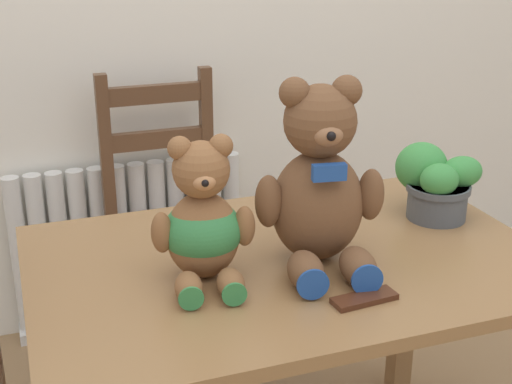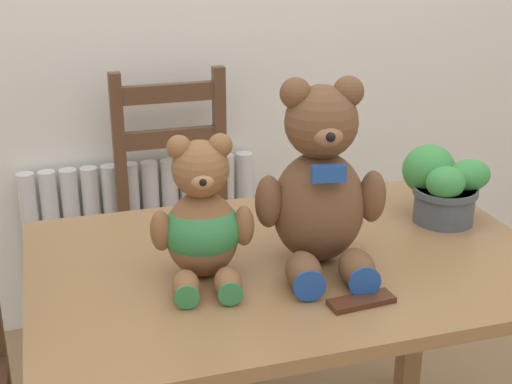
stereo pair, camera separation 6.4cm
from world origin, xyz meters
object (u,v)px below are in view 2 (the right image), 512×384
teddy_bear_left (202,222)px  potted_plant (442,185)px  wooden_chair_behind (182,227)px  teddy_bear_right (321,187)px  chocolate_bar (361,301)px

teddy_bear_left → potted_plant: (0.63, 0.13, -0.03)m
wooden_chair_behind → teddy_bear_right: teddy_bear_right is taller
wooden_chair_behind → chocolate_bar: (0.16, -1.04, 0.26)m
teddy_bear_left → teddy_bear_right: size_ratio=0.76×
potted_plant → wooden_chair_behind: bearing=126.4°
potted_plant → chocolate_bar: (-0.36, -0.33, -0.09)m
wooden_chair_behind → teddy_bear_right: bearing=99.8°
wooden_chair_behind → teddy_bear_left: (-0.11, -0.84, 0.38)m
teddy_bear_right → potted_plant: (0.38, 0.13, -0.08)m
wooden_chair_behind → potted_plant: bearing=126.4°
teddy_bear_left → chocolate_bar: 0.36m
chocolate_bar → wooden_chair_behind: bearing=98.7°
wooden_chair_behind → potted_plant: size_ratio=4.79×
teddy_bear_right → potted_plant: size_ratio=2.06×
potted_plant → teddy_bear_left: bearing=-168.8°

